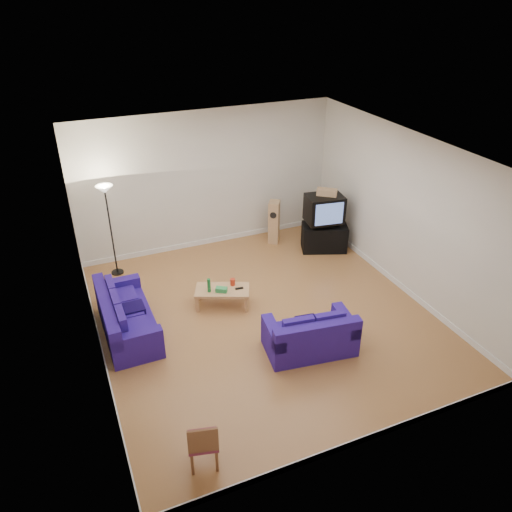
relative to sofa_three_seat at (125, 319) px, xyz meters
name	(u,v)px	position (x,y,z in m)	size (l,w,h in m)	color
room	(265,244)	(2.50, -0.53, 1.26)	(6.01, 6.51, 3.21)	brown
sofa_three_seat	(125,319)	(0.00, 0.00, 0.00)	(0.87, 1.98, 0.76)	navy
sofa_loveseat	(311,337)	(2.82, -1.76, 0.00)	(1.60, 1.03, 0.75)	navy
coffee_table	(222,292)	(1.90, 0.11, 0.04)	(1.15, 0.88, 0.38)	tan
bottle	(209,285)	(1.64, 0.13, 0.23)	(0.07, 0.07, 0.28)	#197233
tissue_box	(221,290)	(1.86, 0.04, 0.14)	(0.22, 0.12, 0.09)	green
red_canister	(233,282)	(2.14, 0.17, 0.16)	(0.10, 0.10, 0.14)	red
remote	(239,288)	(2.20, 0.00, 0.10)	(0.16, 0.05, 0.02)	black
tv_stand	(324,237)	(4.88, 1.37, 0.03)	(1.02, 0.57, 0.62)	black
av_receiver	(326,222)	(4.91, 1.41, 0.40)	(0.46, 0.38, 0.11)	black
television	(324,209)	(4.83, 1.37, 0.76)	(0.89, 0.72, 0.63)	black
centre_speaker	(327,192)	(4.87, 1.38, 1.16)	(0.44, 0.18, 0.16)	tan
speaker_left	(274,222)	(3.95, 2.17, 0.24)	(0.37, 0.39, 1.05)	tan
speaker_right	(325,229)	(4.95, 1.47, 0.18)	(0.34, 0.32, 0.92)	tan
floor_lamp	(106,202)	(0.20, 2.17, 1.39)	(0.35, 0.35, 2.02)	black
dining_chair	(203,442)	(0.43, -3.27, 0.17)	(0.47, 0.47, 0.81)	brown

